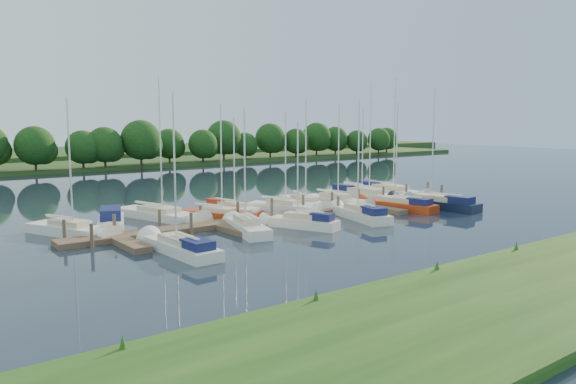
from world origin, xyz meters
TOP-DOWN VIEW (x-y plane):
  - ground at (0.00, 0.00)m, footprint 260.00×260.00m
  - dock at (0.00, 7.31)m, footprint 40.00×6.00m
  - mooring_pilings at (0.00, 8.43)m, footprint 38.24×2.84m
  - far_shore at (0.00, 75.00)m, footprint 180.00×30.00m
  - distant_hill at (0.00, 100.00)m, footprint 220.00×40.00m
  - treeline at (3.50, 62.16)m, footprint 147.85×9.68m
  - sailboat_n_0 at (-17.96, 11.51)m, footprint 4.57×7.83m
  - motorboat at (-14.59, 12.70)m, footprint 3.82×6.69m
  - sailboat_n_2 at (-9.96, 13.82)m, footprint 4.62×9.75m
  - sailboat_n_3 at (-6.06, 10.73)m, footprint 4.57×7.62m
  - sailboat_n_4 at (-3.58, 12.89)m, footprint 2.97×6.92m
  - sailboat_n_5 at (0.56, 10.75)m, footprint 4.11×7.06m
  - sailboat_n_6 at (4.01, 11.93)m, footprint 3.62×8.44m
  - sailboat_n_7 at (7.00, 10.78)m, footprint 2.73×7.95m
  - sailboat_n_8 at (12.21, 11.92)m, footprint 3.39×9.91m
  - sailboat_n_9 at (13.77, 14.33)m, footprint 2.27×7.72m
  - sailboat_n_10 at (16.58, 12.50)m, footprint 2.84×10.50m
  - sailboat_s_0 at (-14.09, 1.89)m, footprint 2.19×8.12m
  - sailboat_s_1 at (-7.27, 4.76)m, footprint 3.36×7.40m
  - sailboat_s_2 at (-2.87, 3.66)m, footprint 3.69×6.40m
  - sailboat_s_3 at (3.41, 3.73)m, footprint 3.50×8.05m
  - sailboat_s_4 at (9.76, 5.09)m, footprint 2.98×8.05m
  - sailboat_s_5 at (13.21, 3.67)m, footprint 3.21×9.26m

SIDE VIEW (x-z plane):
  - ground at x=0.00m, z-range 0.00..0.00m
  - dock at x=0.00m, z-range 0.00..0.40m
  - sailboat_n_2 at x=-9.96m, z-range -5.84..6.37m
  - sailboat_n_3 at x=-6.06m, z-range -4.70..5.24m
  - sailboat_n_6 at x=4.01m, z-range -5.03..5.57m
  - sailboat_n_9 at x=13.77m, z-range -4.67..5.23m
  - sailboat_n_5 at x=0.56m, z-range -4.39..4.95m
  - sailboat_n_0 at x=-17.96m, z-range -4.86..5.41m
  - sailboat_n_7 at x=7.00m, z-range -4.81..5.37m
  - sailboat_s_1 at x=-7.27m, z-range -4.54..5.12m
  - far_shore at x=0.00m, z-range 0.00..0.60m
  - sailboat_n_4 at x=-3.58m, z-range -4.11..4.74m
  - sailboat_s_0 at x=-14.09m, z-range -4.85..5.50m
  - sailboat_n_10 at x=16.58m, z-range -6.27..6.93m
  - sailboat_n_8 at x=12.21m, z-range -5.88..6.55m
  - sailboat_s_4 at x=9.76m, z-range -4.80..5.47m
  - sailboat_s_2 at x=-2.87m, z-range -3.98..4.66m
  - sailboat_s_3 at x=3.41m, z-range -4.84..5.52m
  - sailboat_s_5 at x=13.21m, z-range -5.53..6.21m
  - motorboat at x=-14.59m, z-range -0.57..1.33m
  - mooring_pilings at x=0.00m, z-range -0.40..1.60m
  - distant_hill at x=0.00m, z-range 0.00..1.40m
  - treeline at x=3.50m, z-range -0.04..8.15m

